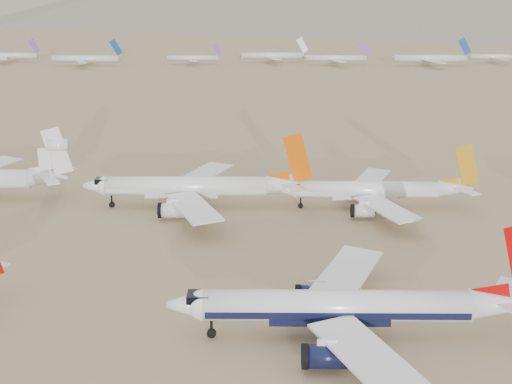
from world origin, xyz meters
TOP-DOWN VIEW (x-y plane):
  - ground at (0.00, 0.00)m, footprint 7000.00×7000.00m
  - main_airliner at (-6.80, 2.68)m, footprint 50.89×49.71m
  - row2_gold_tail at (5.56, 62.62)m, footprint 42.34×41.41m
  - row2_orange_tail at (-34.58, 62.80)m, footprint 48.38×47.33m
  - distant_storage_row at (-21.70, 330.69)m, footprint 521.32×61.35m

SIDE VIEW (x-z plane):
  - ground at x=0.00m, z-range 0.00..0.00m
  - row2_gold_tail at x=5.56m, z-range -3.32..11.75m
  - distant_storage_row at x=-21.70m, z-range -2.85..11.53m
  - row2_orange_tail at x=-34.58m, z-range -3.79..13.47m
  - main_airliner at x=-6.80m, z-range -4.04..13.92m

